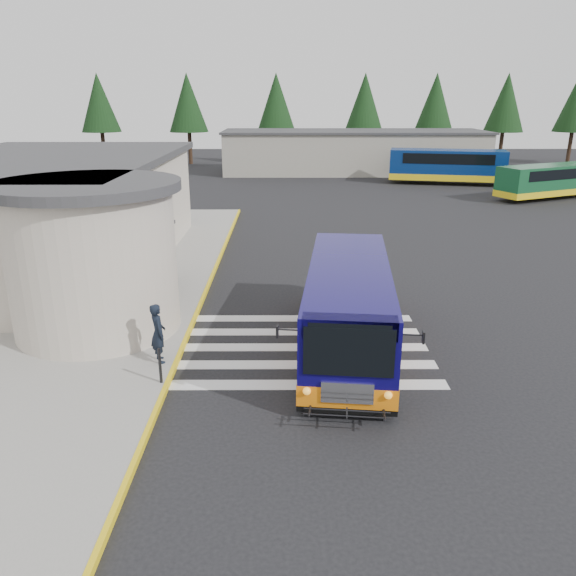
{
  "coord_description": "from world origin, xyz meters",
  "views": [
    {
      "loc": [
        -0.86,
        -16.68,
        7.36
      ],
      "look_at": [
        -0.81,
        -0.5,
        1.85
      ],
      "focal_mm": 35.0,
      "sensor_mm": 36.0,
      "label": 1
    }
  ],
  "objects_px": {
    "pedestrian_a": "(158,333)",
    "far_bus_b": "(548,180)",
    "pedestrian_b": "(99,313)",
    "transit_bus": "(348,310)",
    "far_bus_a": "(447,165)",
    "bollard": "(160,366)"
  },
  "relations": [
    {
      "from": "far_bus_b",
      "to": "transit_bus",
      "type": "bearing_deg",
      "value": 121.32
    },
    {
      "from": "transit_bus",
      "to": "far_bus_a",
      "type": "relative_size",
      "value": 0.92
    },
    {
      "from": "pedestrian_a",
      "to": "far_bus_b",
      "type": "relative_size",
      "value": 0.2
    },
    {
      "from": "bollard",
      "to": "far_bus_a",
      "type": "xyz_separation_m",
      "value": [
        17.6,
        37.24,
        1.03
      ]
    },
    {
      "from": "far_bus_a",
      "to": "far_bus_b",
      "type": "height_order",
      "value": "far_bus_a"
    },
    {
      "from": "transit_bus",
      "to": "far_bus_b",
      "type": "distance_m",
      "value": 32.35
    },
    {
      "from": "far_bus_a",
      "to": "transit_bus",
      "type": "bearing_deg",
      "value": 172.53
    },
    {
      "from": "pedestrian_a",
      "to": "pedestrian_b",
      "type": "xyz_separation_m",
      "value": [
        -2.21,
        1.68,
        -0.06
      ]
    },
    {
      "from": "transit_bus",
      "to": "pedestrian_b",
      "type": "distance_m",
      "value": 7.74
    },
    {
      "from": "far_bus_b",
      "to": "pedestrian_a",
      "type": "bearing_deg",
      "value": 115.17
    },
    {
      "from": "transit_bus",
      "to": "far_bus_b",
      "type": "relative_size",
      "value": 1.09
    },
    {
      "from": "bollard",
      "to": "far_bus_b",
      "type": "height_order",
      "value": "far_bus_b"
    },
    {
      "from": "bollard",
      "to": "far_bus_a",
      "type": "relative_size",
      "value": 0.1
    },
    {
      "from": "transit_bus",
      "to": "far_bus_a",
      "type": "xyz_separation_m",
      "value": [
        12.39,
        34.75,
        0.42
      ]
    },
    {
      "from": "bollard",
      "to": "far_bus_b",
      "type": "relative_size",
      "value": 0.11
    },
    {
      "from": "pedestrian_a",
      "to": "pedestrian_b",
      "type": "height_order",
      "value": "pedestrian_a"
    },
    {
      "from": "bollard",
      "to": "far_bus_a",
      "type": "height_order",
      "value": "far_bus_a"
    },
    {
      "from": "transit_bus",
      "to": "bollard",
      "type": "relative_size",
      "value": 9.64
    },
    {
      "from": "transit_bus",
      "to": "pedestrian_a",
      "type": "xyz_separation_m",
      "value": [
        -5.51,
        -1.2,
        -0.22
      ]
    },
    {
      "from": "transit_bus",
      "to": "far_bus_a",
      "type": "height_order",
      "value": "far_bus_a"
    },
    {
      "from": "pedestrian_b",
      "to": "far_bus_b",
      "type": "distance_m",
      "value": 36.85
    },
    {
      "from": "transit_bus",
      "to": "bollard",
      "type": "bearing_deg",
      "value": -148.5
    }
  ]
}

